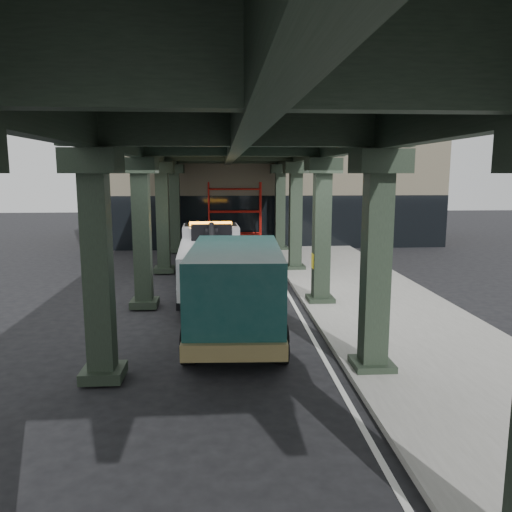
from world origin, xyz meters
name	(u,v)px	position (x,y,z in m)	size (l,w,h in m)	color
ground	(248,323)	(0.00, 0.00, 0.00)	(90.00, 90.00, 0.00)	black
sidewalk	(374,302)	(4.50, 2.00, 0.07)	(5.00, 40.00, 0.15)	gray
lane_stripe	(294,305)	(1.70, 2.00, 0.01)	(0.12, 38.00, 0.01)	silver
viaduct	(232,143)	(-0.40, 2.00, 5.46)	(7.40, 32.00, 6.40)	black
building	(261,181)	(2.00, 20.00, 4.00)	(22.00, 10.00, 8.00)	#C6B793
scaffolding	(235,215)	(0.00, 14.64, 2.11)	(3.08, 0.88, 4.00)	#AC150D
tow_truck	(212,259)	(-1.15, 4.16, 1.31)	(2.70, 8.26, 2.68)	black
towed_van	(236,288)	(-0.40, -1.17, 1.39)	(2.80, 6.47, 2.58)	#0F3836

